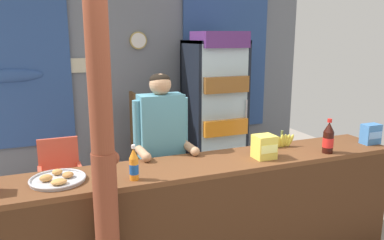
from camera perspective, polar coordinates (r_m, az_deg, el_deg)
ground_plane at (r=3.97m, az=-2.71°, el=-16.56°), size 7.49×7.49×0.00m
back_wall_curtained at (r=5.22m, az=-9.47°, el=5.58°), size 5.23×0.22×2.55m
stall_counter at (r=3.11m, az=2.75°, el=-13.28°), size 3.47×0.54×0.94m
timber_post at (r=2.40m, az=-13.17°, el=-5.97°), size 0.18×0.15×2.47m
drink_fridge at (r=5.01m, az=3.52°, el=2.87°), size 0.71×0.71×1.99m
bottle_shelf_rack at (r=5.05m, az=-6.26°, el=-2.37°), size 0.48×0.28×1.23m
plastic_lawn_chair at (r=4.30m, az=-19.19°, el=-7.71°), size 0.44×0.44×0.86m
shopkeeper at (r=3.38m, az=-4.61°, el=-3.24°), size 0.50×0.42×1.62m
soda_bottle_cola at (r=3.48m, az=19.82°, el=-2.64°), size 0.09×0.09×0.30m
soda_bottle_orange_soda at (r=2.71m, az=-8.74°, el=-6.72°), size 0.07×0.07×0.26m
snack_box_instant_noodle at (r=3.20m, az=10.81°, el=-3.97°), size 0.17×0.16×0.20m
snack_box_biscuit at (r=3.94m, az=25.29°, el=-1.91°), size 0.17×0.11×0.19m
pastry_tray at (r=2.84m, az=-19.55°, el=-8.36°), size 0.39×0.39×0.07m
banana_bunch at (r=3.55m, az=13.34°, el=-3.06°), size 0.27×0.05×0.16m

